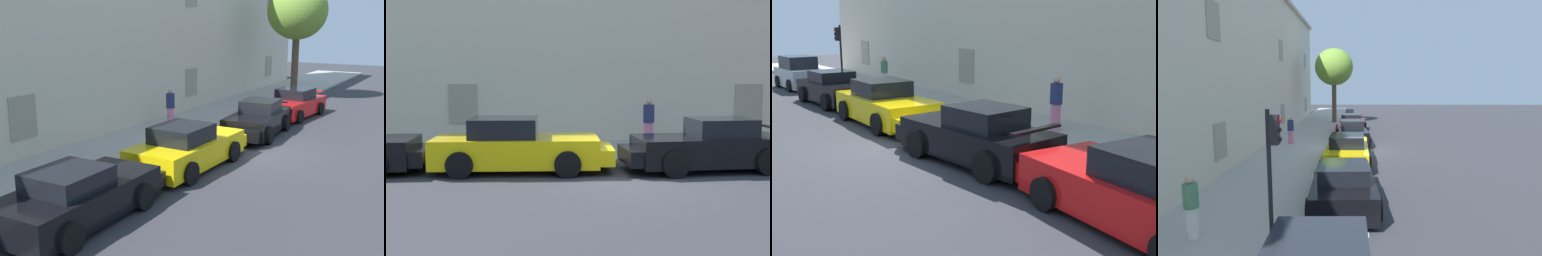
{
  "view_description": "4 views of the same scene",
  "coord_description": "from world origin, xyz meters",
  "views": [
    {
      "loc": [
        -15.83,
        -6.81,
        4.77
      ],
      "look_at": [
        -2.51,
        1.23,
        1.2
      ],
      "focal_mm": 42.99,
      "sensor_mm": 36.0,
      "label": 1
    },
    {
      "loc": [
        -2.17,
        -12.81,
        2.79
      ],
      "look_at": [
        -1.42,
        1.36,
        1.18
      ],
      "focal_mm": 45.79,
      "sensor_mm": 36.0,
      "label": 2
    },
    {
      "loc": [
        11.4,
        -6.0,
        3.48
      ],
      "look_at": [
        1.24,
        1.19,
        0.64
      ],
      "focal_mm": 43.2,
      "sensor_mm": 36.0,
      "label": 3
    },
    {
      "loc": [
        -18.08,
        0.62,
        3.94
      ],
      "look_at": [
        1.47,
        0.94,
        1.13
      ],
      "focal_mm": 29.12,
      "sensor_mm": 36.0,
      "label": 4
    }
  ],
  "objects": [
    {
      "name": "ground_plane",
      "position": [
        0.0,
        0.0,
        0.0
      ],
      "size": [
        80.0,
        80.0,
        0.0
      ],
      "primitive_type": "plane",
      "color": "#333338"
    },
    {
      "name": "sidewalk",
      "position": [
        0.0,
        4.06,
        0.07
      ],
      "size": [
        60.0,
        4.25,
        0.14
      ],
      "primitive_type": "cube",
      "color": "#A8A399",
      "rests_on": "ground"
    },
    {
      "name": "building_facade",
      "position": [
        0.0,
        7.69,
        5.36
      ],
      "size": [
        41.98,
        3.52,
        10.67
      ],
      "color": "beige",
      "rests_on": "ground"
    },
    {
      "name": "sportscar_yellow_flank",
      "position": [
        -3.03,
        0.99,
        0.66
      ],
      "size": [
        5.04,
        2.25,
        1.52
      ],
      "color": "yellow",
      "rests_on": "ground"
    },
    {
      "name": "sportscar_white_middle",
      "position": [
        2.18,
        0.8,
        0.65
      ],
      "size": [
        4.78,
        2.34,
        1.49
      ],
      "color": "black",
      "rests_on": "ground"
    },
    {
      "name": "pedestrian_admiring",
      "position": [
        1.33,
        4.7,
        1.01
      ],
      "size": [
        0.53,
        0.53,
        1.72
      ],
      "color": "pink",
      "rests_on": "sidewalk"
    }
  ]
}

